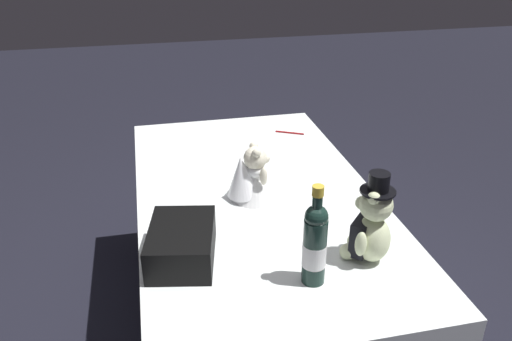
{
  "coord_description": "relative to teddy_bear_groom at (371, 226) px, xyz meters",
  "views": [
    {
      "loc": [
        -1.75,
        0.39,
        1.72
      ],
      "look_at": [
        0.0,
        0.0,
        0.82
      ],
      "focal_mm": 36.31,
      "sensor_mm": 36.0,
      "label": 1
    }
  ],
  "objects": [
    {
      "name": "reception_table",
      "position": [
        0.5,
        0.26,
        -0.48
      ],
      "size": [
        1.67,
        0.93,
        0.72
      ],
      "primitive_type": "cube",
      "color": "white",
      "rests_on": "ground_plane"
    },
    {
      "name": "champagne_bottle",
      "position": [
        -0.07,
        0.21,
        0.01
      ],
      "size": [
        0.07,
        0.07,
        0.32
      ],
      "color": "#182E28",
      "rests_on": "reception_table"
    },
    {
      "name": "gift_case_black",
      "position": [
        0.13,
        0.58,
        -0.06
      ],
      "size": [
        0.32,
        0.25,
        0.11
      ],
      "color": "black",
      "rests_on": "reception_table"
    },
    {
      "name": "signing_pen",
      "position": [
        1.07,
        -0.04,
        -0.12
      ],
      "size": [
        0.08,
        0.14,
        0.01
      ],
      "color": "maroon",
      "rests_on": "reception_table"
    },
    {
      "name": "teddy_bear_bride",
      "position": [
        0.47,
        0.28,
        -0.03
      ],
      "size": [
        0.18,
        0.22,
        0.22
      ],
      "color": "white",
      "rests_on": "reception_table"
    },
    {
      "name": "ground_plane",
      "position": [
        0.5,
        0.26,
        -0.84
      ],
      "size": [
        12.0,
        12.0,
        0.0
      ],
      "primitive_type": "plane",
      "color": "black"
    },
    {
      "name": "teddy_bear_groom",
      "position": [
        0.0,
        0.0,
        0.0
      ],
      "size": [
        0.16,
        0.15,
        0.31
      ],
      "color": "beige",
      "rests_on": "reception_table"
    }
  ]
}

